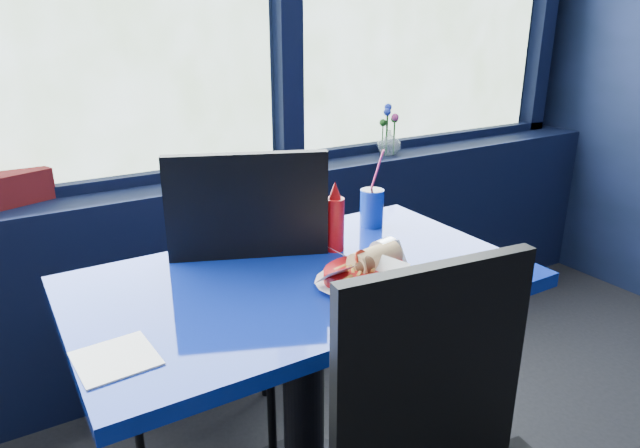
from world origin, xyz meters
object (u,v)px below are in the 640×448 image
Objects in this scene: chair_near_back at (220,289)px; ketchup_bottle at (335,220)px; food_basket at (366,270)px; soda_cup at (372,207)px; flower_vase at (389,139)px; near_table at (303,334)px.

ketchup_bottle is (0.29, -0.21, 0.24)m from chair_near_back.
soda_cup reaches higher than food_basket.
soda_cup is (-0.55, -0.63, -0.06)m from flower_vase.
chair_near_back is at bearing 110.47° from near_table.
flower_vase is at bearing 41.87° from near_table.
food_basket is 0.43m from soda_cup.
food_basket is at bearing -130.37° from flower_vase.
chair_near_back is (-0.12, 0.31, 0.04)m from near_table.
chair_near_back is 4.05× the size of soda_cup.
near_table is 1.30m from flower_vase.
soda_cup is (0.50, -0.10, 0.21)m from chair_near_back.
chair_near_back is at bearing 133.21° from food_basket.
near_table is at bearing -148.12° from ketchup_bottle.
flower_vase is (1.06, 0.53, 0.27)m from chair_near_back.
flower_vase reaches higher than ketchup_bottle.
soda_cup is at bearing 29.36° from near_table.
near_table is at bearing 149.68° from food_basket.
ketchup_bottle is (0.05, 0.23, 0.06)m from food_basket.
food_basket is (-0.82, -0.96, -0.09)m from flower_vase.
flower_vase is at bearing 43.73° from ketchup_bottle.
food_basket is 1.31× the size of ketchup_bottle.
soda_cup is at bearing 66.33° from food_basket.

